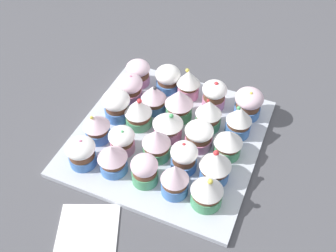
{
  "coord_description": "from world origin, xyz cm",
  "views": [
    {
      "loc": [
        53.28,
        22.57,
        66.04
      ],
      "look_at": [
        0.0,
        0.0,
        4.2
      ],
      "focal_mm": 41.71,
      "sensor_mm": 36.0,
      "label": 1
    }
  ],
  "objects_px": {
    "cupcake_6": "(154,98)",
    "cupcake_16": "(209,114)",
    "cupcake_1": "(130,88)",
    "cupcake_8": "(122,140)",
    "cupcake_14": "(145,170)",
    "cupcake_15": "(214,94)",
    "cupcake_19": "(175,179)",
    "cupcake_12": "(168,126)",
    "napkin": "(87,235)",
    "baking_tray": "(168,137)",
    "cupcake_20": "(248,103)",
    "cupcake_22": "(228,144)",
    "cupcake_7": "(138,112)",
    "cupcake_24": "(207,190)",
    "cupcake_2": "(117,105)",
    "cupcake_11": "(177,103)",
    "cupcake_10": "(188,83)",
    "cupcake_0": "(138,72)",
    "cupcake_17": "(199,134)",
    "cupcake_9": "(112,158)",
    "cupcake_13": "(158,144)",
    "cupcake_3": "(97,127)",
    "cupcake_21": "(239,121)",
    "cupcake_18": "(184,157)",
    "cupcake_5": "(168,78)",
    "cupcake_4": "(81,152)",
    "cupcake_23": "(215,166)"
  },
  "relations": [
    {
      "from": "cupcake_17",
      "to": "cupcake_14",
      "type": "bearing_deg",
      "value": -26.68
    },
    {
      "from": "cupcake_20",
      "to": "baking_tray",
      "type": "bearing_deg",
      "value": -47.25
    },
    {
      "from": "cupcake_3",
      "to": "cupcake_13",
      "type": "xyz_separation_m",
      "value": [
        -0.01,
        0.14,
        0.0
      ]
    },
    {
      "from": "cupcake_9",
      "to": "cupcake_23",
      "type": "xyz_separation_m",
      "value": [
        -0.06,
        0.2,
        0.0
      ]
    },
    {
      "from": "cupcake_18",
      "to": "cupcake_10",
      "type": "bearing_deg",
      "value": -161.31
    },
    {
      "from": "cupcake_20",
      "to": "cupcake_21",
      "type": "bearing_deg",
      "value": -3.46
    },
    {
      "from": "cupcake_10",
      "to": "cupcake_13",
      "type": "height_order",
      "value": "cupcake_10"
    },
    {
      "from": "cupcake_1",
      "to": "cupcake_13",
      "type": "bearing_deg",
      "value": 44.56
    },
    {
      "from": "cupcake_14",
      "to": "cupcake_20",
      "type": "xyz_separation_m",
      "value": [
        -0.26,
        0.14,
        0.0
      ]
    },
    {
      "from": "cupcake_14",
      "to": "cupcake_19",
      "type": "height_order",
      "value": "cupcake_19"
    },
    {
      "from": "cupcake_10",
      "to": "cupcake_15",
      "type": "relative_size",
      "value": 1.08
    },
    {
      "from": "cupcake_6",
      "to": "cupcake_14",
      "type": "relative_size",
      "value": 1.07
    },
    {
      "from": "cupcake_4",
      "to": "cupcake_22",
      "type": "xyz_separation_m",
      "value": [
        -0.14,
        0.27,
        0.0
      ]
    },
    {
      "from": "cupcake_18",
      "to": "cupcake_21",
      "type": "bearing_deg",
      "value": 151.3
    },
    {
      "from": "cupcake_7",
      "to": "cupcake_24",
      "type": "distance_m",
      "value": 0.25
    },
    {
      "from": "cupcake_20",
      "to": "cupcake_22",
      "type": "distance_m",
      "value": 0.14
    },
    {
      "from": "cupcake_15",
      "to": "cupcake_17",
      "type": "distance_m",
      "value": 0.13
    },
    {
      "from": "cupcake_21",
      "to": "cupcake_24",
      "type": "bearing_deg",
      "value": -1.54
    },
    {
      "from": "cupcake_14",
      "to": "cupcake_15",
      "type": "distance_m",
      "value": 0.27
    },
    {
      "from": "cupcake_0",
      "to": "cupcake_22",
      "type": "bearing_deg",
      "value": 62.84
    },
    {
      "from": "baking_tray",
      "to": "cupcake_3",
      "type": "bearing_deg",
      "value": -64.11
    },
    {
      "from": "cupcake_1",
      "to": "cupcake_8",
      "type": "bearing_deg",
      "value": 20.87
    },
    {
      "from": "cupcake_8",
      "to": "cupcake_24",
      "type": "xyz_separation_m",
      "value": [
        0.05,
        0.21,
        0.01
      ]
    },
    {
      "from": "cupcake_19",
      "to": "cupcake_12",
      "type": "bearing_deg",
      "value": -152.23
    },
    {
      "from": "cupcake_5",
      "to": "napkin",
      "type": "distance_m",
      "value": 0.42
    },
    {
      "from": "cupcake_9",
      "to": "cupcake_13",
      "type": "bearing_deg",
      "value": 135.17
    },
    {
      "from": "cupcake_22",
      "to": "baking_tray",
      "type": "bearing_deg",
      "value": -91.6
    },
    {
      "from": "cupcake_3",
      "to": "cupcake_11",
      "type": "xyz_separation_m",
      "value": [
        -0.13,
        0.13,
        0.01
      ]
    },
    {
      "from": "cupcake_2",
      "to": "cupcake_3",
      "type": "relative_size",
      "value": 1.04
    },
    {
      "from": "cupcake_17",
      "to": "cupcake_21",
      "type": "height_order",
      "value": "cupcake_21"
    },
    {
      "from": "cupcake_14",
      "to": "cupcake_15",
      "type": "relative_size",
      "value": 0.92
    },
    {
      "from": "cupcake_12",
      "to": "napkin",
      "type": "relative_size",
      "value": 0.54
    },
    {
      "from": "cupcake_20",
      "to": "cupcake_24",
      "type": "distance_m",
      "value": 0.26
    },
    {
      "from": "cupcake_2",
      "to": "cupcake_11",
      "type": "xyz_separation_m",
      "value": [
        -0.06,
        0.13,
        0.0
      ]
    },
    {
      "from": "cupcake_4",
      "to": "cupcake_6",
      "type": "distance_m",
      "value": 0.22
    },
    {
      "from": "cupcake_3",
      "to": "cupcake_17",
      "type": "relative_size",
      "value": 1.14
    },
    {
      "from": "cupcake_7",
      "to": "cupcake_20",
      "type": "height_order",
      "value": "cupcake_7"
    },
    {
      "from": "cupcake_3",
      "to": "cupcake_18",
      "type": "distance_m",
      "value": 0.2
    },
    {
      "from": "cupcake_3",
      "to": "cupcake_6",
      "type": "bearing_deg",
      "value": 150.69
    },
    {
      "from": "baking_tray",
      "to": "cupcake_15",
      "type": "xyz_separation_m",
      "value": [
        -0.13,
        0.06,
        0.04
      ]
    },
    {
      "from": "cupcake_21",
      "to": "cupcake_22",
      "type": "bearing_deg",
      "value": -3.03
    },
    {
      "from": "cupcake_15",
      "to": "cupcake_1",
      "type": "bearing_deg",
      "value": -74.09
    },
    {
      "from": "cupcake_6",
      "to": "cupcake_16",
      "type": "relative_size",
      "value": 0.92
    },
    {
      "from": "cupcake_11",
      "to": "cupcake_19",
      "type": "height_order",
      "value": "cupcake_19"
    },
    {
      "from": "cupcake_14",
      "to": "cupcake_24",
      "type": "height_order",
      "value": "cupcake_24"
    },
    {
      "from": "cupcake_19",
      "to": "cupcake_14",
      "type": "bearing_deg",
      "value": -91.54
    },
    {
      "from": "cupcake_4",
      "to": "cupcake_15",
      "type": "bearing_deg",
      "value": 144.18
    },
    {
      "from": "cupcake_5",
      "to": "cupcake_2",
      "type": "bearing_deg",
      "value": -26.67
    },
    {
      "from": "cupcake_16",
      "to": "cupcake_19",
      "type": "height_order",
      "value": "cupcake_19"
    },
    {
      "from": "cupcake_6",
      "to": "cupcake_15",
      "type": "xyz_separation_m",
      "value": [
        -0.06,
        0.13,
        0.0
      ]
    }
  ]
}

